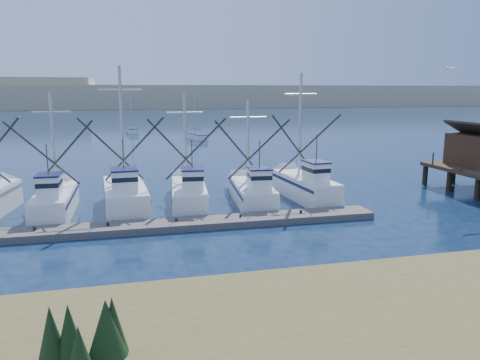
# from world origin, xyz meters

# --- Properties ---
(ground) EXTENTS (500.00, 500.00, 0.00)m
(ground) POSITION_xyz_m (0.00, 0.00, 0.00)
(ground) COLOR #0C1D37
(ground) RESTS_ON ground
(floating_dock) EXTENTS (31.31, 2.29, 0.42)m
(floating_dock) POSITION_xyz_m (-7.37, 6.80, 0.21)
(floating_dock) COLOR #5E5954
(floating_dock) RESTS_ON ground
(dune_ridge) EXTENTS (360.00, 60.00, 10.00)m
(dune_ridge) POSITION_xyz_m (0.00, 210.00, 5.00)
(dune_ridge) COLOR tan
(dune_ridge) RESTS_ON ground
(trawler_fleet) EXTENTS (30.51, 8.15, 9.86)m
(trawler_fleet) POSITION_xyz_m (-7.23, 11.71, 1.00)
(trawler_fleet) COLOR white
(trawler_fleet) RESTS_ON ground
(sailboat_near) EXTENTS (3.24, 6.73, 8.10)m
(sailboat_near) POSITION_xyz_m (4.47, 57.33, 0.49)
(sailboat_near) COLOR white
(sailboat_near) RESTS_ON ground
(sailboat_far) EXTENTS (2.30, 5.36, 8.10)m
(sailboat_far) POSITION_xyz_m (-5.65, 71.11, 0.50)
(sailboat_far) COLOR white
(sailboat_far) RESTS_ON ground
(flying_gull) EXTENTS (1.22, 0.22, 0.22)m
(flying_gull) POSITION_xyz_m (16.36, 10.19, 9.79)
(flying_gull) COLOR white
(flying_gull) RESTS_ON ground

